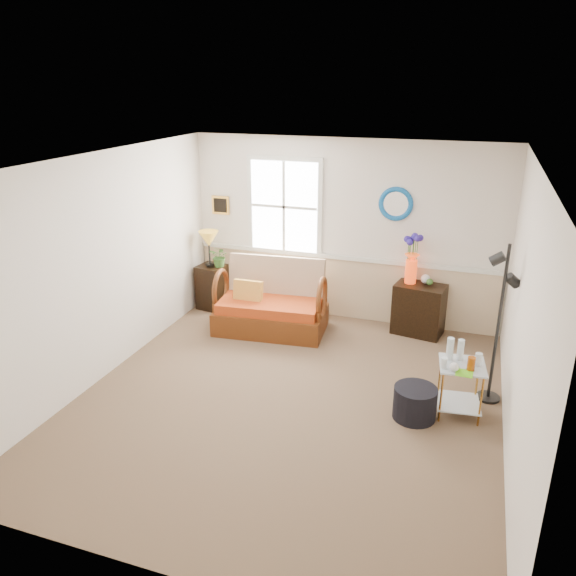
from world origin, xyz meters
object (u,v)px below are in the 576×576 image
(lamp_stand, at_px, (212,287))
(cabinet, at_px, (419,309))
(loveseat, at_px, (271,298))
(side_table, at_px, (459,389))
(floor_lamp, at_px, (498,325))
(ottoman, at_px, (415,403))

(lamp_stand, xyz_separation_m, cabinet, (3.12, 0.08, 0.01))
(loveseat, height_order, side_table, loveseat)
(loveseat, distance_m, floor_lamp, 3.09)
(lamp_stand, distance_m, side_table, 4.19)
(floor_lamp, height_order, ottoman, floor_lamp)
(lamp_stand, xyz_separation_m, side_table, (3.76, -1.84, -0.05))
(loveseat, xyz_separation_m, floor_lamp, (2.92, -0.92, 0.40))
(ottoman, bearing_deg, lamp_stand, 148.31)
(lamp_stand, bearing_deg, floor_lamp, -19.21)
(lamp_stand, relative_size, ottoman, 1.51)
(loveseat, height_order, floor_lamp, floor_lamp)
(side_table, distance_m, floor_lamp, 0.80)
(cabinet, distance_m, floor_lamp, 1.86)
(loveseat, height_order, lamp_stand, loveseat)
(loveseat, distance_m, side_table, 2.94)
(lamp_stand, distance_m, ottoman, 3.92)
(floor_lamp, relative_size, ottoman, 3.97)
(cabinet, height_order, floor_lamp, floor_lamp)
(cabinet, bearing_deg, floor_lamp, -47.89)
(loveseat, relative_size, lamp_stand, 2.21)
(lamp_stand, bearing_deg, side_table, -26.03)
(floor_lamp, distance_m, ottoman, 1.21)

